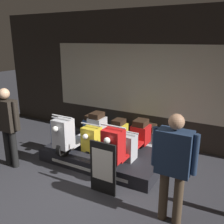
{
  "coord_description": "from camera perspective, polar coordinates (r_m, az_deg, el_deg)",
  "views": [
    {
      "loc": [
        2.41,
        -2.53,
        2.52
      ],
      "look_at": [
        -0.04,
        1.83,
        1.04
      ],
      "focal_mm": 40.0,
      "sensor_mm": 36.0,
      "label": 1
    }
  ],
  "objects": [
    {
      "name": "scooter_display_left",
      "position": [
        5.47,
        -6.91,
        -4.22
      ],
      "size": [
        0.48,
        1.69,
        0.85
      ],
      "color": "black",
      "rests_on": "display_platform"
    },
    {
      "name": "person_left_browsing",
      "position": [
        5.3,
        -22.77,
        -2.08
      ],
      "size": [
        0.59,
        0.24,
        1.62
      ],
      "color": "black",
      "rests_on": "ground_plane"
    },
    {
      "name": "price_sign_board",
      "position": [
        4.22,
        -2.1,
        -12.68
      ],
      "size": [
        0.48,
        0.04,
        0.92
      ],
      "color": "black",
      "rests_on": "ground_plane"
    },
    {
      "name": "scooter_backrow_0",
      "position": [
        6.2,
        -7.78,
        -4.28
      ],
      "size": [
        0.48,
        1.69,
        0.85
      ],
      "color": "black",
      "rests_on": "ground_plane"
    },
    {
      "name": "shop_wall_back",
      "position": [
        6.18,
        6.05,
        7.78
      ],
      "size": [
        8.67,
        0.09,
        3.2
      ],
      "color": "#28231E",
      "rests_on": "ground_plane"
    },
    {
      "name": "scooter_display_right",
      "position": [
        4.93,
        3.75,
        -6.5
      ],
      "size": [
        0.48,
        1.69,
        0.85
      ],
      "color": "black",
      "rests_on": "display_platform"
    },
    {
      "name": "scooter_backrow_2",
      "position": [
        5.44,
        6.16,
        -7.26
      ],
      "size": [
        0.48,
        1.69,
        0.85
      ],
      "color": "black",
      "rests_on": "ground_plane"
    },
    {
      "name": "scooter_backrow_1",
      "position": [
        5.77,
        -1.28,
        -5.71
      ],
      "size": [
        0.48,
        1.69,
        0.85
      ],
      "color": "black",
      "rests_on": "ground_plane"
    },
    {
      "name": "ground_plane",
      "position": [
        4.31,
        -12.33,
        -19.77
      ],
      "size": [
        30.0,
        30.0,
        0.0
      ],
      "primitive_type": "plane",
      "color": "#2D2D33"
    },
    {
      "name": "display_platform",
      "position": [
        5.37,
        -1.8,
        -9.98
      ],
      "size": [
        2.49,
        1.29,
        0.26
      ],
      "color": "black",
      "rests_on": "ground_plane"
    },
    {
      "name": "person_right_browsing",
      "position": [
        3.5,
        13.88,
        -10.69
      ],
      "size": [
        0.62,
        0.26,
        1.6
      ],
      "color": "#473828",
      "rests_on": "ground_plane"
    }
  ]
}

